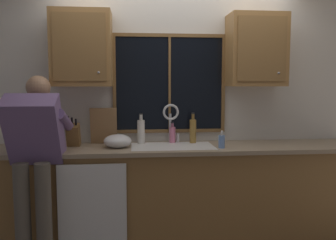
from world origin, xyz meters
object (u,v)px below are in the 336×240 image
Objects in this scene: bottle_amber_small at (193,130)px; mixing_bowl at (118,141)px; cutting_board at (104,126)px; bottle_green_glass at (141,131)px; knife_block at (73,135)px; soap_dispenser at (222,141)px; bottle_tall_clear at (172,134)px; person_standing at (35,149)px.

mixing_bowl is at bearing -166.67° from bottle_amber_small.
cutting_board is 0.38m from bottle_green_glass.
bottle_amber_small is at bearing -2.64° from cutting_board.
knife_block reaches higher than soap_dispenser.
knife_block is at bearing -172.23° from bottle_green_glass.
bottle_amber_small is at bearing -8.42° from bottle_tall_clear.
bottle_amber_small is at bearing -1.06° from bottle_green_glass.
cutting_board is 2.20× the size of soap_dispenser.
bottle_amber_small is (0.53, -0.01, 0.00)m from bottle_green_glass.
person_standing is at bearing -160.57° from bottle_amber_small.
cutting_board reaches higher than mixing_bowl.
person_standing is 1.67m from soap_dispenser.
bottle_tall_clear is (0.70, -0.01, -0.09)m from cutting_board.
soap_dispenser is at bearing -9.36° from knife_block.
mixing_bowl is (0.15, -0.22, -0.12)m from cutting_board.
knife_block is at bearing -176.15° from bottle_amber_small.
mixing_bowl is 0.30m from bottle_green_glass.
knife_block is 1.03× the size of bottle_amber_small.
bottle_tall_clear is (-0.43, 0.34, 0.02)m from soap_dispenser.
knife_block is at bearing -173.56° from bottle_tall_clear.
knife_block is at bearing 59.59° from person_standing.
cutting_board reaches higher than knife_block.
person_standing is 4.97× the size of knife_block.
cutting_board is at bearing 45.86° from person_standing.
knife_block is 1.90× the size of soap_dispenser.
bottle_green_glass reaches higher than bottle_tall_clear.
knife_block is at bearing 170.64° from soap_dispenser.
bottle_tall_clear is at bearing -0.90° from cutting_board.
person_standing is 0.78m from cutting_board.
bottle_green_glass is at bearing 7.77° from knife_block.
person_standing is 5.13× the size of bottle_amber_small.
bottle_green_glass is 0.53m from bottle_amber_small.
cutting_board is (0.53, 0.55, 0.13)m from person_standing.
bottle_green_glass is (0.66, 0.09, 0.02)m from knife_block.
bottle_green_glass is (0.91, 0.52, 0.07)m from person_standing.
soap_dispenser is 0.54× the size of bottle_amber_small.
mixing_bowl is 0.78m from bottle_amber_small.
soap_dispenser is (1.13, -0.35, -0.12)m from cutting_board.
person_standing is at bearing -120.41° from knife_block.
mixing_bowl is at bearing -159.08° from bottle_tall_clear.
person_standing is 1.53m from bottle_amber_small.
knife_block is at bearing -156.67° from cutting_board.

